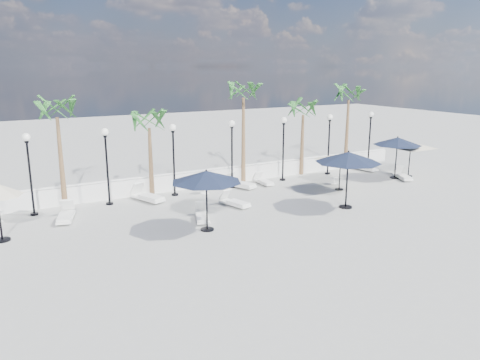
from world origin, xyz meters
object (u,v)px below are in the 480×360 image
parasol_navy_left (206,177)px  lounger_1 (66,215)px  lounger_4 (235,202)px  lounger_6 (363,166)px  lounger_0 (147,196)px  lounger_7 (403,176)px  lounger_5 (240,183)px  parasol_navy_mid (348,158)px  parasol_cream_sq_a (341,154)px  parasol_cream_sq_b (411,143)px  lounger_2 (202,215)px  lounger_3 (263,181)px  parasol_navy_right (397,141)px

parasol_navy_left → lounger_1: bearing=139.2°
lounger_4 → lounger_6: bearing=-0.2°
lounger_0 → lounger_6: 14.95m
lounger_7 → lounger_5: bearing=-173.7°
lounger_7 → parasol_navy_mid: size_ratio=0.58×
lounger_6 → parasol_cream_sq_a: (-4.81, -3.14, 1.77)m
lounger_7 → parasol_navy_left: parasol_navy_left is taller
parasol_navy_left → parasol_cream_sq_b: bearing=10.4°
lounger_2 → parasol_navy_mid: bearing=7.1°
lounger_3 → parasol_navy_left: size_ratio=0.55×
lounger_7 → parasol_navy_left: bearing=-146.3°
lounger_1 → parasol_navy_left: (4.98, -4.31, 2.08)m
lounger_2 → lounger_6: (13.78, 4.25, 0.03)m
lounger_3 → lounger_6: 7.87m
parasol_navy_mid → parasol_cream_sq_b: 8.68m
lounger_6 → parasol_cream_sq_b: parasol_cream_sq_b is taller
parasol_navy_left → parasol_cream_sq_a: 9.66m
parasol_navy_mid → parasol_cream_sq_b: (8.06, 3.22, -0.35)m
parasol_navy_left → parasol_cream_sq_b: parasol_navy_left is taller
parasol_navy_right → parasol_cream_sq_b: size_ratio=0.63×
parasol_navy_right → lounger_6: bearing=91.9°
lounger_1 → parasol_cream_sq_b: parasol_cream_sq_b is taller
lounger_4 → parasol_navy_right: bearing=-13.2°
lounger_3 → parasol_navy_mid: parasol_navy_mid is taller
lounger_5 → parasol_navy_mid: parasol_navy_mid is taller
parasol_navy_right → parasol_cream_sq_a: size_ratio=0.66×
lounger_6 → lounger_0: bearing=171.8°
lounger_2 → lounger_5: (4.31, 4.25, 0.03)m
lounger_2 → parasol_cream_sq_a: 9.22m
parasol_navy_left → parasol_navy_mid: size_ratio=0.94×
lounger_0 → lounger_2: size_ratio=1.18×
parasol_cream_sq_a → lounger_4: bearing=179.3°
lounger_0 → lounger_3: bearing=-20.5°
lounger_1 → lounger_4: (7.68, -1.81, -0.02)m
lounger_5 → parasol_cream_sq_b: bearing=-35.8°
parasol_navy_left → parasol_cream_sq_b: 15.64m
lounger_5 → lounger_7: size_ratio=1.14×
lounger_5 → parasol_cream_sq_a: size_ratio=0.47×
lounger_6 → lounger_4: bearing=-173.4°
parasol_navy_left → parasol_navy_right: (14.25, 2.88, -0.02)m
lounger_2 → parasol_cream_sq_b: parasol_cream_sq_b is taller
lounger_0 → lounger_5: size_ratio=1.05×
lounger_0 → lounger_7: (15.21, -3.10, -0.04)m
lounger_3 → parasol_cream_sq_a: parasol_cream_sq_a is taller
lounger_7 → parasol_cream_sq_a: (-5.07, -0.00, 1.80)m
lounger_0 → lounger_1: (-4.20, -1.20, -0.02)m
lounger_1 → lounger_6: lounger_6 is taller
lounger_5 → lounger_7: 10.23m
lounger_2 → lounger_3: 7.28m
lounger_6 → parasol_navy_left: 15.35m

